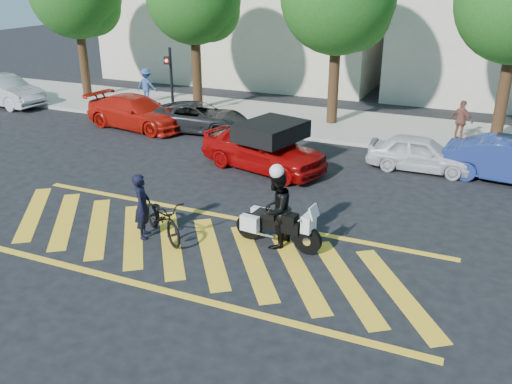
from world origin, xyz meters
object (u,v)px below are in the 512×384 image
at_px(police_motorcycle, 277,225).
at_px(parked_mid_right, 420,153).
at_px(officer_bike, 142,206).
at_px(parked_far_left, 4,91).
at_px(red_convertible, 263,148).
at_px(bicycle, 163,218).
at_px(parked_left, 137,112).
at_px(officer_moto, 276,209).
at_px(parked_mid_left, 197,117).

xyz_separation_m(police_motorcycle, parked_mid_right, (2.41, 6.88, 0.05)).
bearing_deg(officer_bike, police_motorcycle, -100.77).
bearing_deg(parked_far_left, red_convertible, -96.05).
distance_m(bicycle, parked_far_left, 17.31).
height_order(police_motorcycle, parked_left, parked_left).
distance_m(officer_moto, parked_mid_left, 10.48).
relative_size(police_motorcycle, parked_mid_left, 0.53).
bearing_deg(parked_mid_right, parked_left, 86.44).
height_order(red_convertible, parked_mid_right, red_convertible).
relative_size(parked_mid_left, parked_mid_right, 1.24).
relative_size(officer_bike, bicycle, 0.84).
relative_size(officer_moto, parked_mid_right, 0.56).
height_order(officer_moto, red_convertible, officer_moto).
relative_size(officer_bike, officer_moto, 0.87).
relative_size(parked_left, parked_mid_left, 1.09).
bearing_deg(bicycle, officer_moto, -41.50).
xyz_separation_m(bicycle, officer_moto, (2.73, 0.71, 0.44)).
bearing_deg(officer_bike, red_convertible, -34.22).
bearing_deg(red_convertible, bicycle, -168.54).
distance_m(officer_moto, red_convertible, 5.42).
distance_m(police_motorcycle, parked_far_left, 19.40).
xyz_separation_m(red_convertible, parked_mid_right, (4.79, 2.02, -0.17)).
height_order(officer_moto, parked_mid_left, officer_moto).
height_order(officer_bike, officer_moto, officer_moto).
distance_m(red_convertible, parked_far_left, 15.54).
xyz_separation_m(red_convertible, parked_mid_left, (-4.29, 3.22, -0.16)).
bearing_deg(police_motorcycle, red_convertible, 121.89).
height_order(bicycle, parked_mid_left, parked_mid_left).
distance_m(bicycle, police_motorcycle, 2.84).
relative_size(parked_left, parked_mid_right, 1.35).
distance_m(police_motorcycle, parked_left, 11.89).
xyz_separation_m(bicycle, parked_far_left, (-14.79, 9.00, 0.21)).
bearing_deg(parked_left, parked_mid_right, -85.17).
height_order(red_convertible, parked_far_left, red_convertible).
relative_size(parked_far_left, parked_mid_right, 1.29).
bearing_deg(officer_bike, parked_mid_right, -61.98).
bearing_deg(officer_bike, bicycle, -96.04).
xyz_separation_m(officer_bike, parked_mid_right, (5.61, 7.76, -0.25)).
relative_size(red_convertible, parked_far_left, 1.00).
height_order(officer_bike, parked_far_left, officer_bike).
xyz_separation_m(red_convertible, parked_left, (-6.85, 2.63, -0.08)).
bearing_deg(parked_left, police_motorcycle, -121.22).
height_order(officer_bike, police_motorcycle, officer_bike).
bearing_deg(parked_far_left, parked_left, -88.77).
distance_m(police_motorcycle, red_convertible, 5.42).
xyz_separation_m(officer_moto, parked_left, (-9.22, 7.50, -0.29)).
xyz_separation_m(officer_bike, parked_left, (-6.04, 8.37, -0.16)).
height_order(officer_bike, parked_left, officer_bike).
relative_size(police_motorcycle, parked_far_left, 0.51).
bearing_deg(parked_mid_left, parked_left, 96.23).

